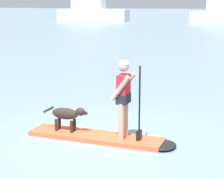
{
  "coord_description": "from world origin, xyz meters",
  "views": [
    {
      "loc": [
        3.32,
        -7.66,
        2.9
      ],
      "look_at": [
        0.0,
        1.0,
        0.9
      ],
      "focal_mm": 64.42,
      "sensor_mm": 36.0,
      "label": 1
    }
  ],
  "objects_px": {
    "dog": "(67,114)",
    "moored_boat_starboard": "(92,12)",
    "paddleboard": "(105,138)",
    "person_paddler": "(124,94)"
  },
  "relations": [
    {
      "from": "paddleboard",
      "to": "moored_boat_starboard",
      "type": "bearing_deg",
      "value": 114.04
    },
    {
      "from": "paddleboard",
      "to": "person_paddler",
      "type": "bearing_deg",
      "value": -0.17
    },
    {
      "from": "person_paddler",
      "to": "moored_boat_starboard",
      "type": "relative_size",
      "value": 0.14
    },
    {
      "from": "paddleboard",
      "to": "moored_boat_starboard",
      "type": "relative_size",
      "value": 0.29
    },
    {
      "from": "person_paddler",
      "to": "dog",
      "type": "xyz_separation_m",
      "value": [
        -1.34,
        0.0,
        -0.57
      ]
    },
    {
      "from": "dog",
      "to": "moored_boat_starboard",
      "type": "xyz_separation_m",
      "value": [
        -22.52,
        52.51,
        1.02
      ]
    },
    {
      "from": "dog",
      "to": "moored_boat_starboard",
      "type": "height_order",
      "value": "moored_boat_starboard"
    },
    {
      "from": "paddleboard",
      "to": "dog",
      "type": "height_order",
      "value": "dog"
    },
    {
      "from": "person_paddler",
      "to": "moored_boat_starboard",
      "type": "distance_m",
      "value": 57.68
    },
    {
      "from": "paddleboard",
      "to": "dog",
      "type": "relative_size",
      "value": 2.97
    }
  ]
}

